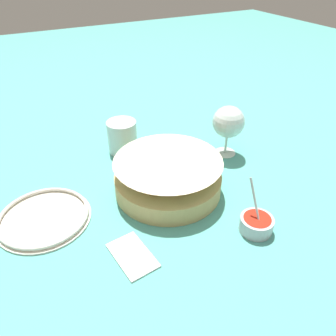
% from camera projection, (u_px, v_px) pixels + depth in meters
% --- Properties ---
extents(ground_plane, '(4.00, 4.00, 0.00)m').
position_uv_depth(ground_plane, '(154.00, 189.00, 0.84)').
color(ground_plane, teal).
extents(food_basket, '(0.27, 0.27, 0.09)m').
position_uv_depth(food_basket, '(168.00, 178.00, 0.82)').
color(food_basket, tan).
rests_on(food_basket, ground_plane).
extents(sauce_cup, '(0.08, 0.07, 0.12)m').
position_uv_depth(sauce_cup, '(256.00, 223.00, 0.71)').
color(sauce_cup, '#B7B7BC').
rests_on(sauce_cup, ground_plane).
extents(wine_glass, '(0.09, 0.09, 0.15)m').
position_uv_depth(wine_glass, '(228.00, 123.00, 0.93)').
color(wine_glass, silver).
rests_on(wine_glass, ground_plane).
extents(beer_mug, '(0.12, 0.09, 0.10)m').
position_uv_depth(beer_mug, '(122.00, 137.00, 0.98)').
color(beer_mug, silver).
rests_on(beer_mug, ground_plane).
extents(side_plate, '(0.21, 0.21, 0.01)m').
position_uv_depth(side_plate, '(44.00, 217.00, 0.75)').
color(side_plate, silver).
rests_on(side_plate, ground_plane).
extents(napkin, '(0.12, 0.08, 0.01)m').
position_uv_depth(napkin, '(132.00, 255.00, 0.66)').
color(napkin, white).
rests_on(napkin, ground_plane).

